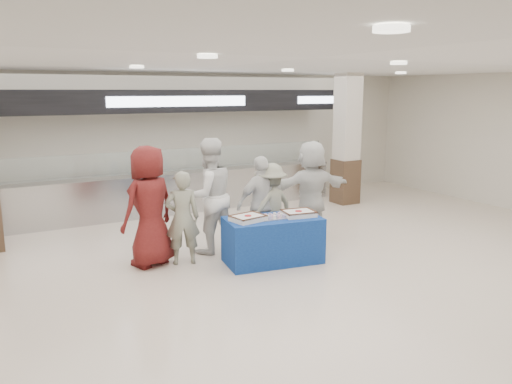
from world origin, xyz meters
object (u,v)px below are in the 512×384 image
soldier_a (182,218)px  chef_tall (209,196)px  chef_short (262,204)px  soldier_b (271,207)px  civilian_white (311,189)px  display_table (273,240)px  cupcake_tray (272,216)px  sheet_cake_left (248,218)px  sheet_cake_right (298,213)px  civilian_maroon (149,206)px

soldier_a → chef_tall: bearing=-134.8°
chef_short → soldier_b: chef_short is taller
chef_tall → civilian_white: 2.06m
display_table → cupcake_tray: size_ratio=3.54×
sheet_cake_left → chef_tall: size_ratio=0.28×
chef_short → soldier_b: 0.18m
sheet_cake_left → chef_tall: bearing=104.2°
sheet_cake_right → civilian_white: size_ratio=0.30×
cupcake_tray → chef_tall: bearing=122.8°
civilian_maroon → soldier_b: bearing=153.0°
chef_tall → civilian_white: size_ratio=1.07×
display_table → sheet_cake_right: bearing=-3.9°
civilian_maroon → soldier_b: size_ratio=1.27×
sheet_cake_left → civilian_maroon: 1.58m
display_table → sheet_cake_right: (0.43, -0.10, 0.43)m
cupcake_tray → soldier_b: size_ratio=0.28×
chef_tall → chef_short: bearing=150.5°
chef_short → sheet_cake_right: bearing=108.8°
sheet_cake_left → cupcake_tray: 0.42m
chef_tall → cupcake_tray: bearing=116.8°
sheet_cake_left → chef_tall: (-0.25, 0.98, 0.20)m
display_table → chef_short: (0.16, 0.64, 0.47)m
cupcake_tray → chef_short: (0.19, 0.66, 0.06)m
civilian_maroon → chef_tall: bearing=167.5°
chef_tall → soldier_b: (1.02, -0.37, -0.23)m
sheet_cake_left → chef_short: chef_short is taller
soldier_b → civilian_white: (1.03, 0.25, 0.17)m
civilian_maroon → chef_short: (1.96, -0.19, -0.13)m
display_table → soldier_a: size_ratio=1.01×
civilian_white → civilian_maroon: bearing=8.3°
cupcake_tray → sheet_cake_right: bearing=-9.0°
cupcake_tray → chef_tall: 1.25m
chef_short → cupcake_tray: bearing=72.8°
civilian_maroon → chef_short: 1.97m
soldier_b → sheet_cake_left: bearing=24.5°
sheet_cake_right → chef_short: bearing=110.4°
display_table → sheet_cake_left: (-0.44, 0.03, 0.43)m
display_table → civilian_maroon: (-1.80, 0.83, 0.60)m
soldier_b → cupcake_tray: bearing=48.1°
sheet_cake_right → chef_short: chef_short is taller
soldier_b → civilian_maroon: bearing=-18.8°
sheet_cake_right → civilian_maroon: 2.42m
display_table → soldier_b: bearing=71.5°
display_table → cupcake_tray: bearing=-131.4°
civilian_maroon → civilian_white: civilian_maroon is taller
chef_short → chef_tall: bearing=-25.1°
chef_short → soldier_b: size_ratio=1.09×
chef_tall → chef_short: (0.85, -0.37, -0.16)m
civilian_maroon → cupcake_tray: bearing=132.4°
sheet_cake_left → sheet_cake_right: size_ratio=1.00×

